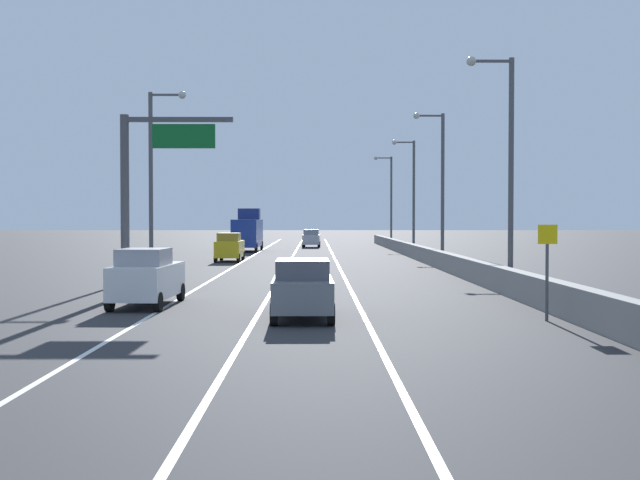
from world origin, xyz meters
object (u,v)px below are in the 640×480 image
(lamp_post_right_second, at_px, (505,157))
(car_silver_3, at_px, (311,238))
(lamp_post_right_fourth, at_px, (411,189))
(lamp_post_right_third, at_px, (439,178))
(overhead_sign_gantry, at_px, (143,182))
(lamp_post_right_fifth, at_px, (389,195))
(lamp_post_left_mid, at_px, (155,170))
(car_white_0, at_px, (147,277))
(speed_advisory_sign, at_px, (547,264))
(car_gray_2, at_px, (303,288))
(box_truck, at_px, (248,232))
(car_yellow_1, at_px, (230,247))

(lamp_post_right_second, relative_size, car_silver_3, 2.52)
(lamp_post_right_fourth, bearing_deg, lamp_post_right_third, -91.09)
(overhead_sign_gantry, relative_size, lamp_post_right_fifth, 0.72)
(lamp_post_left_mid, height_order, car_white_0, lamp_post_left_mid)
(speed_advisory_sign, height_order, lamp_post_right_second, lamp_post_right_second)
(car_gray_2, bearing_deg, car_white_0, 148.13)
(overhead_sign_gantry, distance_m, lamp_post_right_fifth, 60.84)
(box_truck, bearing_deg, lamp_post_right_second, -70.53)
(lamp_post_right_fifth, bearing_deg, lamp_post_left_mid, -110.72)
(car_white_0, xyz_separation_m, car_silver_3, (5.74, 60.56, -0.05))
(lamp_post_right_second, relative_size, car_white_0, 2.19)
(lamp_post_right_fourth, relative_size, lamp_post_right_fifth, 1.00)
(car_white_0, height_order, car_silver_3, car_white_0)
(lamp_post_right_third, xyz_separation_m, box_truck, (-15.05, 23.94, -4.03))
(lamp_post_left_mid, distance_m, car_silver_3, 45.34)
(lamp_post_right_fifth, height_order, car_white_0, lamp_post_right_fifth)
(overhead_sign_gantry, relative_size, car_yellow_1, 1.69)
(lamp_post_right_fifth, relative_size, car_white_0, 2.19)
(speed_advisory_sign, xyz_separation_m, lamp_post_right_second, (1.29, 10.94, 4.20))
(lamp_post_left_mid, height_order, car_silver_3, lamp_post_left_mid)
(lamp_post_right_third, bearing_deg, car_silver_3, 104.12)
(lamp_post_right_second, height_order, lamp_post_left_mid, same)
(lamp_post_right_fourth, xyz_separation_m, lamp_post_left_mid, (-17.88, -27.79, 0.00))
(lamp_post_right_fifth, distance_m, box_truck, 20.76)
(lamp_post_right_third, relative_size, car_silver_3, 2.52)
(lamp_post_left_mid, bearing_deg, lamp_post_right_second, -29.04)
(speed_advisory_sign, relative_size, lamp_post_left_mid, 0.29)
(overhead_sign_gantry, bearing_deg, lamp_post_right_second, 8.84)
(lamp_post_right_second, distance_m, lamp_post_right_third, 18.78)
(overhead_sign_gantry, relative_size, lamp_post_right_third, 0.72)
(overhead_sign_gantry, relative_size, car_silver_3, 1.81)
(speed_advisory_sign, bearing_deg, car_silver_3, 96.69)
(car_white_0, bearing_deg, speed_advisory_sign, -18.07)
(lamp_post_left_mid, relative_size, car_gray_2, 2.17)
(lamp_post_right_second, bearing_deg, overhead_sign_gantry, -171.16)
(speed_advisory_sign, height_order, lamp_post_left_mid, lamp_post_left_mid)
(lamp_post_left_mid, relative_size, box_truck, 1.30)
(car_yellow_1, bearing_deg, box_truck, 90.62)
(car_gray_2, bearing_deg, lamp_post_right_fourth, 79.06)
(speed_advisory_sign, distance_m, lamp_post_right_second, 11.79)
(speed_advisory_sign, bearing_deg, overhead_sign_gantry, 149.40)
(lamp_post_right_fourth, height_order, box_truck, lamp_post_right_fourth)
(speed_advisory_sign, xyz_separation_m, lamp_post_right_fourth, (1.60, 48.49, 4.20))
(car_white_0, height_order, car_yellow_1, car_yellow_1)
(speed_advisory_sign, relative_size, car_silver_3, 0.73)
(speed_advisory_sign, height_order, car_yellow_1, speed_advisory_sign)
(lamp_post_right_third, bearing_deg, car_yellow_1, 160.08)
(overhead_sign_gantry, distance_m, box_truck, 45.24)
(lamp_post_right_second, relative_size, lamp_post_right_fourth, 1.00)
(lamp_post_right_fifth, xyz_separation_m, car_yellow_1, (-14.95, -32.17, -4.90))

